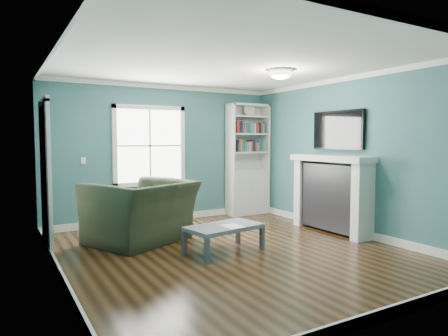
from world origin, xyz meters
TOP-DOWN VIEW (x-y plane):
  - floor at (0.00, 0.00)m, footprint 5.00×5.00m
  - room_walls at (0.00, 0.00)m, footprint 5.00×5.00m
  - trim at (0.00, 0.00)m, footprint 4.50×5.00m
  - window at (-0.30, 2.49)m, footprint 1.40×0.06m
  - bookshelf at (1.77, 2.30)m, footprint 0.90×0.35m
  - fireplace at (2.08, 0.20)m, footprint 0.44×1.58m
  - tv at (2.20, 0.20)m, footprint 0.06×1.10m
  - door at (-2.22, 1.40)m, footprint 0.12×0.98m
  - ceiling_fixture at (0.90, 0.10)m, footprint 0.38×0.38m
  - light_switch at (-1.50, 2.48)m, footprint 0.08×0.01m
  - recliner at (-0.92, 1.16)m, footprint 1.69×1.45m
  - coffee_table at (-0.11, 0.04)m, footprint 1.12×0.74m
  - paper_sheet at (-0.04, -0.07)m, footprint 0.26×0.32m

SIDE VIEW (x-z plane):
  - floor at x=0.00m, z-range 0.00..0.00m
  - coffee_table at x=-0.11m, z-range 0.14..0.52m
  - paper_sheet at x=-0.04m, z-range 0.38..0.38m
  - recliner at x=-0.92m, z-range 0.00..1.25m
  - fireplace at x=2.08m, z-range -0.01..1.29m
  - bookshelf at x=1.77m, z-range -0.23..2.08m
  - door at x=-2.22m, z-range -0.01..2.16m
  - light_switch at x=-1.50m, z-range 1.14..1.26m
  - trim at x=0.00m, z-range -0.06..2.54m
  - window at x=-0.30m, z-range 0.70..2.20m
  - room_walls at x=0.00m, z-range -0.92..4.08m
  - tv at x=2.20m, z-range 1.40..2.05m
  - ceiling_fixture at x=0.90m, z-range 2.47..2.63m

